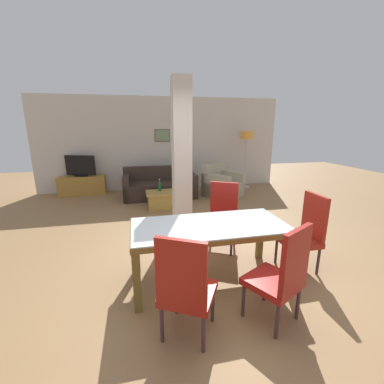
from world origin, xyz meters
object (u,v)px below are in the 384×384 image
Objects in this scene: dining_chair_head_right at (305,231)px; floor_lamp at (247,140)px; dining_chair_near_left at (185,287)px; dining_chair_near_right at (282,274)px; armchair at (222,185)px; dining_chair_far_right at (222,215)px; dining_table at (210,236)px; sofa at (160,187)px; tv_stand at (83,185)px; coffee_table at (161,200)px; tv_screen at (80,166)px; bottle at (160,186)px.

floor_lamp is at bearing -14.28° from dining_chair_head_right.
dining_chair_near_left and dining_chair_near_right have the same top height.
dining_chair_far_right is at bearing 34.48° from armchair.
sofa reaches higher than dining_table.
dining_table is at bearing -64.01° from tv_stand.
tv_stand is (-2.10, 0.73, -0.02)m from sofa.
dining_chair_near_left and dining_chair_far_right have the same top height.
dining_chair_near_right is 3.98m from coffee_table.
dining_chair_head_right is 1.54× the size of coffee_table.
dining_chair_near_left is at bearing 89.83° from dining_chair_far_right.
dining_chair_near_left and dining_chair_head_right have the same top height.
coffee_table is 2.65m from tv_stand.
dining_chair_head_right is (0.86, -0.85, 0.00)m from dining_chair_far_right.
floor_lamp reaches higher than dining_chair_head_right.
dining_table is 5.29m from tv_screen.
armchair is at bearing -2.03° from dining_chair_head_right.
dining_chair_head_right is 3.66× the size of bottle.
coffee_table is 0.32m from bottle.
armchair is at bearing -140.34° from floor_lamp.
dining_chair_near_right is at bearing 133.63° from tv_screen.
coffee_table is 2.72m from tv_screen.
dining_chair_near_left is at bearing 125.61° from tv_screen.
tv_screen is 4.85m from floor_lamp.
coffee_table is at bearing 156.93° from tv_screen.
tv_screen reaches higher than coffee_table.
dining_chair_far_right is 3.26m from sofa.
floor_lamp is (2.71, 0.57, 1.18)m from sofa.
armchair is at bearing -177.91° from tv_screen.
dining_chair_head_right is (1.78, 0.84, 0.00)m from dining_chair_near_left.
coffee_table is at bearing -87.66° from bottle.
armchair is at bearing 68.77° from dining_table.
dining_chair_far_right is at bearing -54.55° from tv_stand.
tv_stand is 0.54m from tv_screen.
dining_chair_far_right reaches higher than dining_table.
dining_chair_near_right is (0.00, -1.70, 0.00)m from dining_chair_far_right.
floor_lamp is at bearing -176.91° from armchair.
dining_chair_near_left is at bearing 151.00° from dining_chair_near_right.
dining_chair_near_left is 1.00× the size of dining_chair_far_right.
dining_table is 1.49× the size of tv_stand.
dining_table is 0.97m from dining_chair_near_right.
dining_chair_far_right is 2.34m from coffee_table.
dining_table reaches higher than coffee_table.
dining_chair_head_right is at bearing 163.59° from dining_chair_far_right.
sofa is 1.59× the size of armchair.
dining_table is at bearing 90.00° from dining_chair_head_right.
bottle reaches higher than tv_stand.
dining_chair_head_right reaches higher than tv_stand.
sofa is 3.01m from floor_lamp.
tv_screen is (-2.32, 4.75, 0.20)m from dining_table.
dining_table is 2.78× the size of coffee_table.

